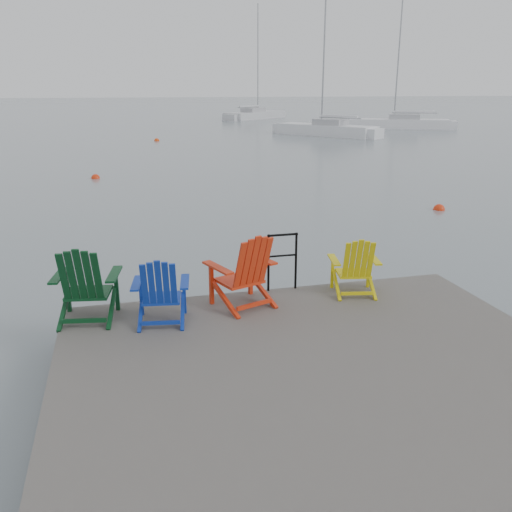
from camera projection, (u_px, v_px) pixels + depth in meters
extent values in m
plane|color=slate|center=(322.00, 405.00, 6.26)|extent=(400.00, 400.00, 0.00)
cube|color=#2C2A27|center=(324.00, 374.00, 6.14)|extent=(6.00, 5.00, 0.20)
cylinder|color=black|center=(89.00, 366.00, 7.75)|extent=(0.26, 0.26, 1.20)
cylinder|color=black|center=(270.00, 345.00, 8.39)|extent=(0.26, 0.26, 1.20)
cylinder|color=black|center=(426.00, 326.00, 9.03)|extent=(0.26, 0.26, 1.20)
cylinder|color=black|center=(268.00, 263.00, 8.25)|extent=(0.04, 0.04, 0.90)
cylinder|color=black|center=(296.00, 261.00, 8.36)|extent=(0.04, 0.04, 0.90)
cylinder|color=black|center=(283.00, 235.00, 8.18)|extent=(0.48, 0.04, 0.04)
cylinder|color=black|center=(282.00, 256.00, 8.28)|extent=(0.44, 0.03, 0.03)
cube|color=#093316|center=(89.00, 293.00, 7.34)|extent=(0.64, 0.59, 0.04)
cube|color=#093316|center=(68.00, 291.00, 7.53)|extent=(0.06, 0.06, 0.60)
cube|color=#093316|center=(117.00, 290.00, 7.58)|extent=(0.06, 0.06, 0.60)
cube|color=#093316|center=(59.00, 276.00, 7.21)|extent=(0.23, 0.66, 0.03)
cube|color=#093316|center=(114.00, 274.00, 7.27)|extent=(0.23, 0.66, 0.03)
cube|color=#093316|center=(80.00, 277.00, 6.90)|extent=(0.56, 0.36, 0.73)
cube|color=navy|center=(162.00, 298.00, 7.27)|extent=(0.56, 0.51, 0.04)
cube|color=navy|center=(141.00, 297.00, 7.43)|extent=(0.05, 0.05, 0.52)
cube|color=navy|center=(184.00, 295.00, 7.48)|extent=(0.05, 0.05, 0.52)
cube|color=navy|center=(137.00, 283.00, 7.15)|extent=(0.20, 0.58, 0.03)
cube|color=navy|center=(185.00, 282.00, 7.21)|extent=(0.20, 0.58, 0.03)
cube|color=navy|center=(159.00, 284.00, 6.89)|extent=(0.49, 0.31, 0.64)
cube|color=red|center=(239.00, 280.00, 7.80)|extent=(0.72, 0.68, 0.04)
cube|color=red|center=(211.00, 284.00, 7.80)|extent=(0.07, 0.07, 0.61)
cube|color=red|center=(250.00, 275.00, 8.17)|extent=(0.07, 0.07, 0.61)
cube|color=red|center=(218.00, 268.00, 7.50)|extent=(0.35, 0.66, 0.03)
cube|color=red|center=(261.00, 258.00, 7.90)|extent=(0.35, 0.66, 0.03)
cube|color=red|center=(253.00, 263.00, 7.42)|extent=(0.60, 0.45, 0.74)
cube|color=#CEBD0B|center=(353.00, 273.00, 8.27)|extent=(0.56, 0.52, 0.04)
cube|color=#CEBD0B|center=(332.00, 272.00, 8.44)|extent=(0.05, 0.05, 0.51)
cube|color=#CEBD0B|center=(368.00, 272.00, 8.47)|extent=(0.05, 0.05, 0.51)
cube|color=#CEBD0B|center=(334.00, 260.00, 8.17)|extent=(0.22, 0.56, 0.02)
cube|color=#CEBD0B|center=(374.00, 259.00, 8.20)|extent=(0.22, 0.56, 0.02)
cube|color=#CEBD0B|center=(359.00, 260.00, 7.90)|extent=(0.48, 0.32, 0.62)
cube|color=silver|center=(326.00, 132.00, 41.01)|extent=(6.26, 7.64, 1.10)
cube|color=#9E9EA3|center=(330.00, 123.00, 40.55)|extent=(2.55, 2.77, 0.55)
cylinder|color=gray|center=(324.00, 55.00, 39.61)|extent=(0.12, 0.12, 9.89)
cube|color=silver|center=(256.00, 117.00, 62.71)|extent=(8.52, 7.88, 1.10)
cube|color=#9E9EA3|center=(253.00, 110.00, 62.14)|extent=(3.19, 3.09, 0.55)
cylinder|color=gray|center=(258.00, 59.00, 61.19)|extent=(0.12, 0.12, 11.53)
cube|color=white|center=(398.00, 125.00, 48.17)|extent=(8.74, 5.74, 1.10)
cube|color=#9E9EA3|center=(404.00, 117.00, 47.88)|extent=(3.01, 2.53, 0.55)
cylinder|color=gray|center=(399.00, 55.00, 46.48)|extent=(0.12, 0.12, 10.77)
sphere|color=red|center=(439.00, 210.00, 16.23)|extent=(0.34, 0.34, 0.34)
sphere|color=red|center=(96.00, 178.00, 21.80)|extent=(0.35, 0.35, 0.35)
sphere|color=red|center=(345.00, 135.00, 41.17)|extent=(0.33, 0.33, 0.33)
sphere|color=red|center=(157.00, 141.00, 37.01)|extent=(0.36, 0.36, 0.36)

